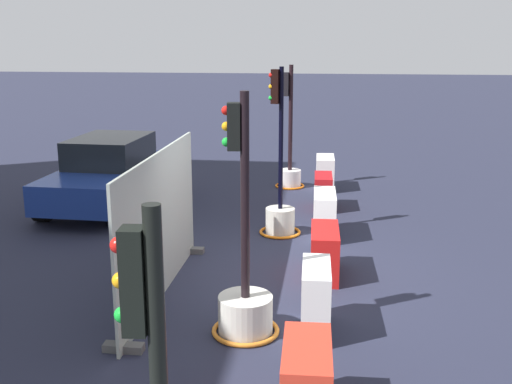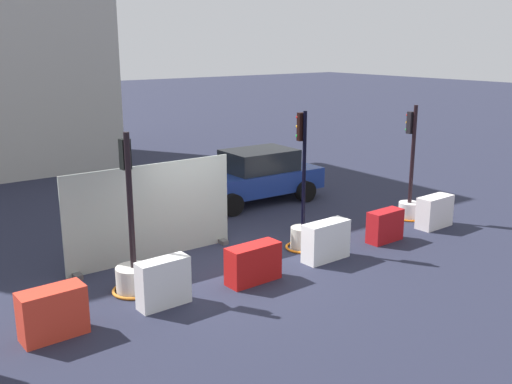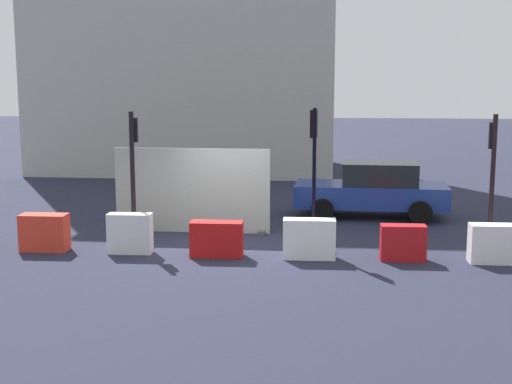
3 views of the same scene
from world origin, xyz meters
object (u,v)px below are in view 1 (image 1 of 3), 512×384
(construction_barrier_2, at_px, (316,299))
(car_blue_estate, at_px, (108,172))
(construction_barrier_3, at_px, (325,252))
(construction_barrier_5, at_px, (323,192))
(traffic_light_1, at_px, (245,296))
(traffic_light_3, at_px, (289,164))
(construction_barrier_4, at_px, (324,215))
(construction_barrier_6, at_px, (325,173))
(traffic_light_2, at_px, (280,208))

(construction_barrier_2, xyz_separation_m, car_blue_estate, (5.68, 4.88, 0.34))
(construction_barrier_3, xyz_separation_m, construction_barrier_5, (4.05, 0.09, -0.00))
(traffic_light_1, relative_size, traffic_light_3, 1.01)
(construction_barrier_4, height_order, construction_barrier_6, construction_barrier_4)
(construction_barrier_6, height_order, car_blue_estate, car_blue_estate)
(construction_barrier_4, bearing_deg, construction_barrier_5, 1.67)
(traffic_light_2, bearing_deg, traffic_light_3, 1.34)
(traffic_light_3, relative_size, construction_barrier_3, 2.68)
(traffic_light_2, height_order, construction_barrier_6, traffic_light_2)
(construction_barrier_3, bearing_deg, construction_barrier_5, 1.34)
(traffic_light_1, relative_size, construction_barrier_6, 2.98)
(construction_barrier_3, distance_m, construction_barrier_6, 5.96)
(construction_barrier_6, xyz_separation_m, car_blue_estate, (-2.27, 4.89, 0.37))
(traffic_light_1, bearing_deg, construction_barrier_2, -79.72)
(construction_barrier_2, bearing_deg, traffic_light_2, 11.39)
(construction_barrier_3, bearing_deg, traffic_light_1, 155.11)
(traffic_light_2, xyz_separation_m, traffic_light_3, (3.95, 0.09, 0.08))
(traffic_light_1, xyz_separation_m, traffic_light_2, (4.25, -0.09, 0.01))
(construction_barrier_2, bearing_deg, construction_barrier_4, -0.69)
(traffic_light_2, bearing_deg, traffic_light_1, 178.81)
(traffic_light_3, relative_size, car_blue_estate, 0.72)
(traffic_light_1, relative_size, car_blue_estate, 0.73)
(construction_barrier_3, relative_size, construction_barrier_6, 1.11)
(traffic_light_2, distance_m, construction_barrier_3, 2.30)
(construction_barrier_2, bearing_deg, construction_barrier_3, -2.43)
(traffic_light_1, distance_m, traffic_light_2, 4.25)
(traffic_light_1, bearing_deg, traffic_light_3, 0.03)
(construction_barrier_6, bearing_deg, traffic_light_3, 83.98)
(traffic_light_3, relative_size, construction_barrier_2, 3.13)
(construction_barrier_5, height_order, car_blue_estate, car_blue_estate)
(traffic_light_1, relative_size, construction_barrier_5, 3.23)
(construction_barrier_4, xyz_separation_m, construction_barrier_5, (2.02, 0.06, -0.05))
(traffic_light_2, height_order, construction_barrier_4, traffic_light_2)
(traffic_light_3, distance_m, construction_barrier_3, 6.14)
(traffic_light_2, distance_m, car_blue_estate, 4.37)
(traffic_light_3, xyz_separation_m, construction_barrier_4, (-4.02, -0.96, -0.16))
(traffic_light_2, height_order, car_blue_estate, traffic_light_2)
(traffic_light_3, distance_m, construction_barrier_4, 4.14)
(construction_barrier_3, distance_m, construction_barrier_4, 2.04)
(traffic_light_1, xyz_separation_m, traffic_light_3, (8.20, 0.00, 0.09))
(traffic_light_2, xyz_separation_m, construction_barrier_2, (-4.08, -0.82, -0.07))
(traffic_light_3, xyz_separation_m, construction_barrier_5, (-2.00, -0.90, -0.21))
(construction_barrier_2, distance_m, construction_barrier_3, 1.98)
(traffic_light_1, xyz_separation_m, construction_barrier_6, (8.11, -0.91, -0.10))
(traffic_light_1, bearing_deg, construction_barrier_3, -24.89)
(traffic_light_3, distance_m, construction_barrier_5, 2.21)
(car_blue_estate, bearing_deg, traffic_light_1, -145.78)
(construction_barrier_5, bearing_deg, construction_barrier_4, -178.33)
(construction_barrier_4, bearing_deg, construction_barrier_2, 179.31)
(construction_barrier_5, xyz_separation_m, car_blue_estate, (-0.36, 4.87, 0.40))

